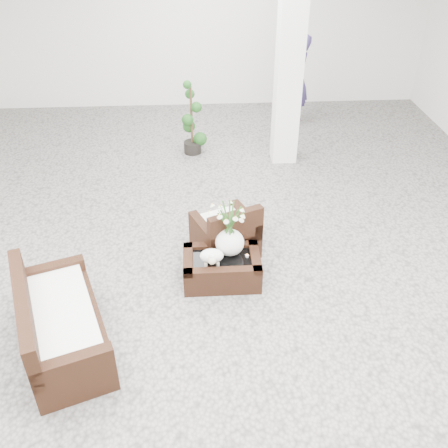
{
  "coord_description": "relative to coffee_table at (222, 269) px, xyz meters",
  "views": [
    {
      "loc": [
        -0.3,
        -4.96,
        3.92
      ],
      "look_at": [
        0.0,
        -0.1,
        0.62
      ],
      "focal_mm": 40.01,
      "sensor_mm": 36.0,
      "label": 1
    }
  ],
  "objects": [
    {
      "name": "armchair",
      "position": [
        0.07,
        0.56,
        0.22
      ],
      "size": [
        0.92,
        0.9,
        0.75
      ],
      "primitive_type": "cube",
      "rotation": [
        0.0,
        0.0,
        3.54
      ],
      "color": "#341B0F",
      "rests_on": "ground"
    },
    {
      "name": "loveseat",
      "position": [
        -1.64,
        -0.95,
        0.25
      ],
      "size": [
        1.2,
        1.67,
        0.81
      ],
      "primitive_type": "cube",
      "rotation": [
        0.0,
        0.0,
        1.92
      ],
      "color": "#341B0F",
      "rests_on": "ground"
    },
    {
      "name": "shopper",
      "position": [
        1.73,
        4.74,
        0.7
      ],
      "size": [
        0.61,
        0.73,
        1.7
      ],
      "primitive_type": "imported",
      "rotation": [
        0.0,
        0.0,
        -1.96
      ],
      "color": "#3C2F69",
      "rests_on": "ground"
    },
    {
      "name": "ground",
      "position": [
        0.04,
        0.37,
        -0.16
      ],
      "size": [
        11.0,
        11.0,
        0.0
      ],
      "primitive_type": "plane",
      "color": "gray",
      "rests_on": "ground"
    },
    {
      "name": "column",
      "position": [
        1.24,
        3.17,
        1.59
      ],
      "size": [
        0.4,
        0.4,
        3.5
      ],
      "primitive_type": "cube",
      "color": "white",
      "rests_on": "ground"
    },
    {
      "name": "sheep_figurine",
      "position": [
        -0.12,
        -0.1,
        0.26
      ],
      "size": [
        0.28,
        0.23,
        0.21
      ],
      "primitive_type": "ellipsoid",
      "color": "white",
      "rests_on": "coffee_table"
    },
    {
      "name": "tealight",
      "position": [
        0.3,
        0.02,
        0.17
      ],
      "size": [
        0.04,
        0.04,
        0.03
      ],
      "primitive_type": "cylinder",
      "color": "white",
      "rests_on": "coffee_table"
    },
    {
      "name": "coffee_table",
      "position": [
        0.0,
        0.0,
        0.0
      ],
      "size": [
        0.9,
        0.6,
        0.31
      ],
      "primitive_type": "cube",
      "color": "#341B0F",
      "rests_on": "ground"
    },
    {
      "name": "topiary",
      "position": [
        -0.32,
        3.49,
        0.48
      ],
      "size": [
        0.34,
        0.34,
        1.28
      ],
      "primitive_type": null,
      "color": "#174014",
      "rests_on": "ground"
    },
    {
      "name": "planter_narcissus",
      "position": [
        0.1,
        0.1,
        0.56
      ],
      "size": [
        0.44,
        0.44,
        0.8
      ],
      "primitive_type": null,
      "color": "white",
      "rests_on": "coffee_table"
    }
  ]
}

